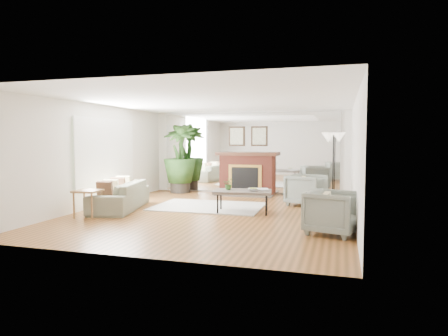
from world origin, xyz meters
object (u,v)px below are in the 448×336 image
(sofa, at_px, (120,196))
(side_table, at_px, (88,194))
(fireplace, at_px, (247,173))
(armchair_front, at_px, (332,212))
(armchair_back, at_px, (306,190))
(potted_ficus, at_px, (180,156))
(coffee_table, at_px, (243,192))
(floor_lamp, at_px, (333,143))

(sofa, distance_m, side_table, 1.08)
(fireplace, height_order, side_table, fireplace)
(armchair_front, height_order, side_table, armchair_front)
(armchair_back, xyz_separation_m, potted_ficus, (-3.99, 1.41, 0.76))
(sofa, xyz_separation_m, potted_ficus, (0.19, 3.21, 0.83))
(coffee_table, bearing_deg, potted_ficus, 133.43)
(armchair_back, height_order, potted_ficus, potted_ficus)
(fireplace, xyz_separation_m, sofa, (-2.28, -3.37, -0.34))
(armchair_front, bearing_deg, sofa, 92.02)
(side_table, distance_m, potted_ficus, 4.33)
(side_table, xyz_separation_m, floor_lamp, (4.93, 3.41, 1.07))
(coffee_table, distance_m, armchair_front, 2.50)
(side_table, bearing_deg, floor_lamp, 34.63)
(side_table, bearing_deg, potted_ficus, 85.68)
(side_table, bearing_deg, fireplace, 61.48)
(sofa, relative_size, floor_lamp, 1.20)
(fireplace, relative_size, sofa, 0.93)
(sofa, bearing_deg, fireplace, 133.12)
(potted_ficus, xyz_separation_m, floor_lamp, (4.61, -0.86, 0.41))
(coffee_table, xyz_separation_m, armchair_front, (1.98, -1.53, -0.09))
(armchair_back, xyz_separation_m, side_table, (-4.31, -2.85, 0.10))
(fireplace, xyz_separation_m, armchair_back, (1.90, -1.57, -0.27))
(coffee_table, distance_m, floor_lamp, 2.97)
(fireplace, height_order, armchair_back, fireplace)
(armchair_back, height_order, floor_lamp, floor_lamp)
(coffee_table, bearing_deg, armchair_front, -37.67)
(floor_lamp, bearing_deg, potted_ficus, 169.40)
(coffee_table, xyz_separation_m, floor_lamp, (1.90, 2.00, 1.09))
(coffee_table, bearing_deg, side_table, -155.09)
(coffee_table, xyz_separation_m, armchair_back, (1.28, 1.45, -0.08))
(sofa, bearing_deg, coffee_table, 84.06)
(side_table, xyz_separation_m, potted_ficus, (0.32, 4.27, 0.66))
(coffee_table, relative_size, side_table, 2.37)
(side_table, bearing_deg, coffee_table, 24.91)
(fireplace, bearing_deg, side_table, -118.52)
(fireplace, distance_m, armchair_back, 2.48)
(fireplace, bearing_deg, armchair_back, -39.56)
(coffee_table, bearing_deg, sofa, -173.12)
(armchair_front, height_order, floor_lamp, floor_lamp)
(coffee_table, distance_m, side_table, 3.34)
(potted_ficus, bearing_deg, armchair_back, -19.52)
(armchair_front, bearing_deg, potted_ficus, 62.44)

